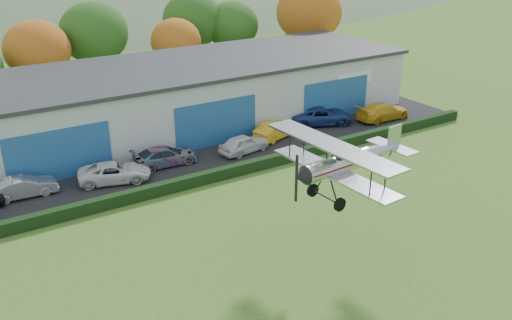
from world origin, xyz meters
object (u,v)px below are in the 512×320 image
hangar (183,94)px  car_4 (244,144)px  car_3 (165,156)px  car_6 (321,116)px  biplane (347,160)px  car_1 (24,187)px  car_7 (383,111)px  car_5 (276,130)px  car_2 (115,172)px

hangar → car_4: size_ratio=9.98×
car_3 → car_6: car_6 is taller
car_6 → car_4: bearing=124.9°
car_6 → biplane: biplane is taller
hangar → biplane: (-2.38, -23.73, 2.98)m
car_1 → biplane: 21.02m
car_4 → car_7: size_ratio=0.79×
car_4 → car_7: (14.40, 0.02, 0.05)m
hangar → car_3: hangar is taller
car_3 → hangar: bearing=-31.0°
hangar → biplane: biplane is taller
car_6 → biplane: bearing=166.8°
hangar → car_5: size_ratio=9.42×
car_3 → car_5: 9.87m
hangar → car_6: hangar is taller
car_4 → car_6: 9.23m
car_6 → car_7: (5.39, -1.95, -0.01)m
car_6 → car_1: bearing=114.6°
car_5 → car_7: size_ratio=0.84×
car_3 → car_4: bearing=-96.2°
hangar → biplane: bearing=-95.7°
car_2 → car_4: size_ratio=1.18×
car_5 → biplane: (-7.15, -16.42, 4.88)m
car_2 → car_4: 10.06m
car_1 → car_2: 5.71m
car_2 → car_3: bearing=-62.6°
hangar → car_6: bearing=-33.4°
car_7 → car_1: bearing=88.9°
hangar → car_1: bearing=-153.2°
car_7 → car_2: bearing=90.5°
car_5 → car_2: bearing=76.0°
car_3 → car_2: bearing=103.6°
car_2 → car_3: size_ratio=1.02×
car_1 → car_2: car_1 is taller
hangar → car_7: 17.67m
car_6 → car_3: bearing=116.4°
car_3 → car_7: size_ratio=0.91×
car_3 → biplane: (2.72, -16.16, 4.90)m
hangar → biplane: 24.04m
car_1 → car_2: size_ratio=0.85×
car_2 → car_7: size_ratio=0.93×
biplane → car_3: bearing=95.5°
hangar → car_2: 12.49m
car_2 → car_6: 19.16m
car_4 → car_5: size_ratio=0.94×
car_1 → car_7: bearing=-89.2°
car_2 → biplane: 17.51m
hangar → car_2: bearing=-137.5°
car_1 → car_5: 19.51m
car_1 → car_3: (9.64, -0.12, 0.01)m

